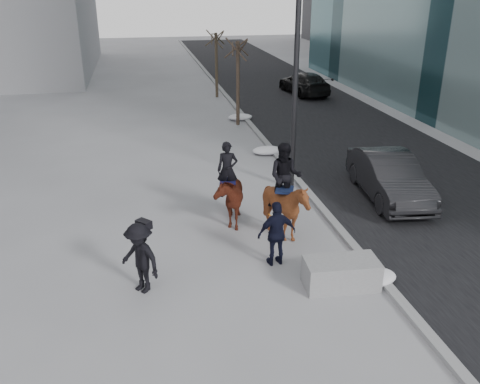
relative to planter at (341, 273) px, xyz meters
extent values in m
plane|color=gray|center=(-1.92, 1.57, -0.35)|extent=(120.00, 120.00, 0.00)
cube|color=black|center=(5.08, 11.57, -0.35)|extent=(8.00, 90.00, 0.01)
cube|color=gray|center=(1.08, 11.57, -0.29)|extent=(0.25, 90.00, 0.12)
cube|color=gray|center=(0.00, 0.00, 0.00)|extent=(1.81, 0.99, 0.70)
imported|color=black|center=(3.63, 4.86, 0.41)|extent=(2.07, 4.77, 1.53)
imported|color=black|center=(6.23, 22.03, 0.35)|extent=(2.52, 5.06, 1.41)
imported|color=#4E190F|center=(-2.01, 4.07, 0.46)|extent=(1.20, 2.05, 1.63)
imported|color=black|center=(-2.01, 4.22, 1.29)|extent=(0.68, 0.51, 1.70)
cube|color=black|center=(-2.01, 4.22, 0.93)|extent=(0.57, 0.63, 0.06)
imported|color=#4C250F|center=(-0.63, 2.70, 0.56)|extent=(1.98, 2.08, 1.82)
imported|color=black|center=(-0.63, 2.85, 1.48)|extent=(1.13, 1.01, 1.90)
cube|color=#0E1736|center=(-0.63, 2.85, 1.08)|extent=(0.65, 0.70, 0.06)
imported|color=black|center=(-1.25, 1.34, 0.53)|extent=(1.07, 0.54, 1.75)
cylinder|color=orange|center=(-1.30, 1.89, 0.80)|extent=(0.04, 0.18, 0.07)
imported|color=black|center=(-4.71, 0.75, 0.53)|extent=(1.25, 1.28, 1.75)
cube|color=black|center=(-4.56, 1.00, 1.27)|extent=(0.41, 0.41, 0.20)
cylinder|color=black|center=(0.68, 6.38, 4.15)|extent=(0.18, 0.18, 9.00)
ellipsoid|color=silver|center=(0.78, 10.26, -0.19)|extent=(1.29, 0.82, 0.33)
ellipsoid|color=silver|center=(0.78, 16.17, -0.19)|extent=(1.29, 0.82, 0.33)
ellipsoid|color=silver|center=(0.78, -0.01, -0.19)|extent=(1.29, 0.82, 0.33)
camera|label=1|loc=(-4.45, -9.83, 6.48)|focal=38.00mm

